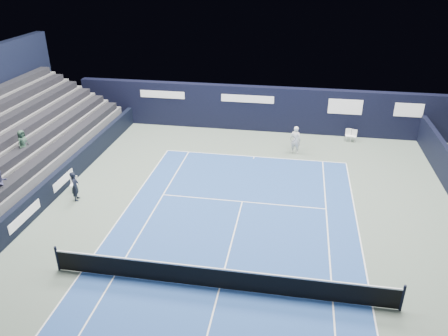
# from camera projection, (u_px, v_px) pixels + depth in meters

# --- Properties ---
(ground) EXTENTS (48.00, 48.00, 0.00)m
(ground) POSITION_uv_depth(u_px,v_px,m) (228.00, 256.00, 17.96)
(ground) COLOR #536357
(ground) RESTS_ON ground
(court_surface) EXTENTS (10.97, 23.77, 0.01)m
(court_surface) POSITION_uv_depth(u_px,v_px,m) (219.00, 289.00, 16.19)
(court_surface) COLOR navy
(court_surface) RESTS_ON ground
(folding_chair_back_a) EXTENTS (0.40, 0.43, 0.83)m
(folding_chair_back_a) POSITION_uv_depth(u_px,v_px,m) (348.00, 133.00, 28.76)
(folding_chair_back_a) COLOR white
(folding_chair_back_a) RESTS_ON ground
(folding_chair_back_b) EXTENTS (0.44, 0.43, 0.81)m
(folding_chair_back_b) POSITION_uv_depth(u_px,v_px,m) (354.00, 135.00, 28.67)
(folding_chair_back_b) COLOR silver
(folding_chair_back_b) RESTS_ON ground
(line_judge_chair) EXTENTS (0.45, 0.44, 0.85)m
(line_judge_chair) POSITION_uv_depth(u_px,v_px,m) (74.00, 183.00, 22.64)
(line_judge_chair) COLOR white
(line_judge_chair) RESTS_ON ground
(line_judge) EXTENTS (0.51, 0.64, 1.54)m
(line_judge) POSITION_uv_depth(u_px,v_px,m) (75.00, 186.00, 21.71)
(line_judge) COLOR black
(line_judge) RESTS_ON ground
(court_markings) EXTENTS (11.03, 23.83, 0.00)m
(court_markings) POSITION_uv_depth(u_px,v_px,m) (219.00, 288.00, 16.18)
(court_markings) COLOR white
(court_markings) RESTS_ON court_surface
(tennis_net) EXTENTS (12.90, 0.10, 1.10)m
(tennis_net) POSITION_uv_depth(u_px,v_px,m) (219.00, 278.00, 15.96)
(tennis_net) COLOR black
(tennis_net) RESTS_ON ground
(back_sponsor_wall) EXTENTS (26.00, 0.63, 3.10)m
(back_sponsor_wall) POSITION_uv_depth(u_px,v_px,m) (262.00, 109.00, 30.09)
(back_sponsor_wall) COLOR black
(back_sponsor_wall) RESTS_ON ground
(side_barrier_left) EXTENTS (0.33, 22.00, 1.20)m
(side_barrier_left) POSITION_uv_depth(u_px,v_px,m) (60.00, 180.00, 22.65)
(side_barrier_left) COLOR black
(side_barrier_left) RESTS_ON ground
(spectator_stand) EXTENTS (6.00, 18.00, 6.40)m
(spectator_stand) POSITION_uv_depth(u_px,v_px,m) (0.00, 144.00, 23.52)
(spectator_stand) COLOR #49494B
(spectator_stand) RESTS_ON ground
(tennis_player) EXTENTS (0.74, 0.91, 1.77)m
(tennis_player) POSITION_uv_depth(u_px,v_px,m) (295.00, 140.00, 26.81)
(tennis_player) COLOR silver
(tennis_player) RESTS_ON ground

